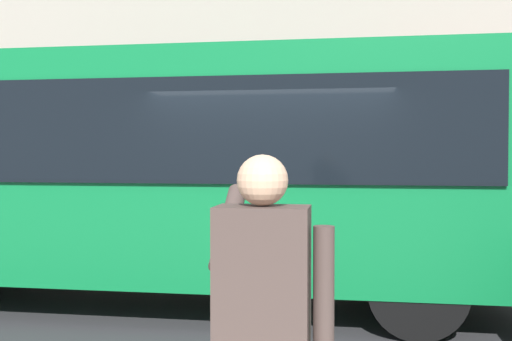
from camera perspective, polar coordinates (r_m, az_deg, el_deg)
The scene contains 3 objects.
ground_plane at distance 7.05m, azimuth 2.12°, elevation -13.67°, with size 60.00×60.00×0.00m, color #2B2B2D.
red_bus at distance 7.59m, azimuth -9.01°, elevation 0.26°, with size 9.05×2.54×3.08m.
pedestrian_photographer at distance 2.64m, azimuth 0.73°, elevation -14.04°, with size 0.53×0.52×1.70m.
Camera 1 is at (-0.83, 6.75, 1.85)m, focal length 41.95 mm.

